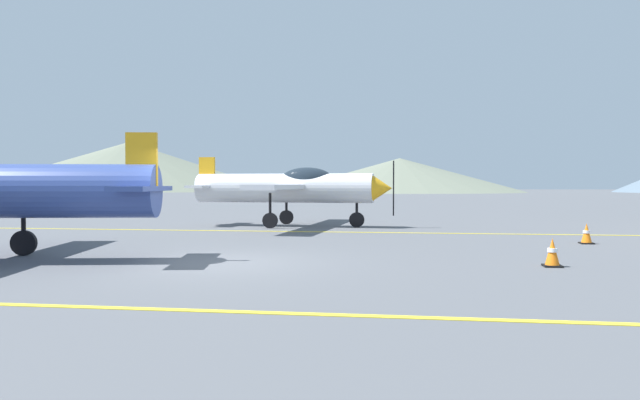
{
  "coord_description": "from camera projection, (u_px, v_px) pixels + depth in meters",
  "views": [
    {
      "loc": [
        4.0,
        -11.97,
        1.68
      ],
      "look_at": [
        1.45,
        6.0,
        1.2
      ],
      "focal_mm": 32.51,
      "sensor_mm": 36.0,
      "label": 1
    }
  ],
  "objects": [
    {
      "name": "traffic_cone_front",
      "position": [
        587.0,
        234.0,
        16.43
      ],
      "size": [
        0.36,
        0.36,
        0.59
      ],
      "color": "black",
      "rests_on": "ground_plane"
    },
    {
      "name": "airplane_mid",
      "position": [
        291.0,
        187.0,
        23.28
      ],
      "size": [
        8.2,
        9.43,
        2.82
      ],
      "color": "silver",
      "rests_on": "ground_plane"
    },
    {
      "name": "apron_line_near",
      "position": [
        106.0,
        308.0,
        7.89
      ],
      "size": [
        80.0,
        0.16,
        0.01
      ],
      "primitive_type": "cube",
      "color": "yellow",
      "rests_on": "ground_plane"
    },
    {
      "name": "hill_centerleft",
      "position": [
        400.0,
        175.0,
        131.81
      ],
      "size": [
        55.38,
        55.38,
        7.7
      ],
      "primitive_type": "cone",
      "color": "slate",
      "rests_on": "ground_plane"
    },
    {
      "name": "traffic_cone_side",
      "position": [
        552.0,
        253.0,
        11.84
      ],
      "size": [
        0.36,
        0.36,
        0.59
      ],
      "color": "black",
      "rests_on": "ground_plane"
    },
    {
      "name": "ground_plane",
      "position": [
        214.0,
        263.0,
        12.45
      ],
      "size": [
        400.0,
        400.0,
        0.0
      ],
      "primitive_type": "plane",
      "color": "#54565B"
    },
    {
      "name": "apron_line_far",
      "position": [
        289.0,
        231.0,
        20.7
      ],
      "size": [
        80.0,
        0.16,
        0.01
      ],
      "primitive_type": "cube",
      "color": "yellow",
      "rests_on": "ground_plane"
    },
    {
      "name": "hill_left",
      "position": [
        129.0,
        166.0,
        156.47
      ],
      "size": [
        80.4,
        80.4,
        13.2
      ],
      "primitive_type": "cone",
      "color": "slate",
      "rests_on": "ground_plane"
    }
  ]
}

